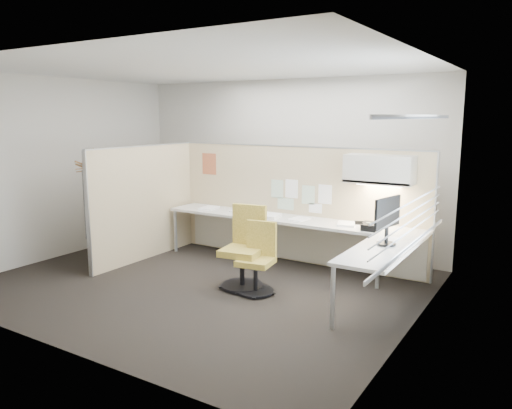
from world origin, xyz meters
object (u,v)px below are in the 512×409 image
Objects in this scene: chair_left at (245,250)px; phone at (369,227)px; monitor at (387,218)px; desk at (304,231)px; chair_right at (258,260)px.

chair_left is 4.90× the size of phone.
desk is at bearing 77.16° from monitor.
phone is at bearing 26.67° from chair_left.
phone is (1.09, 1.02, 0.37)m from chair_right.
chair_right is (-0.13, -1.03, -0.19)m from desk.
chair_right is 1.54m from phone.
desk is 18.68× the size of phone.
chair_right is at bearing -97.39° from desk.
desk is at bearing 177.69° from phone.
desk is 1.57m from monitor.
chair_right is at bearing 116.70° from monitor.
desk is 1.05m from chair_right.
desk is 1.02m from chair_left.
phone is at bearing 45.53° from monitor.
phone reaches higher than desk.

